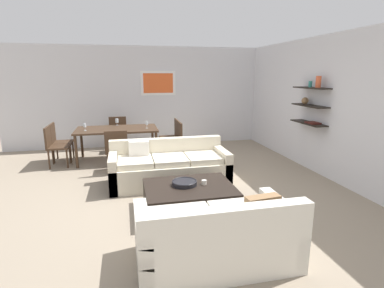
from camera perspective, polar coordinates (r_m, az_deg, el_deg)
The scene contains 18 objects.
ground_plane at distance 5.31m, azimuth -3.56°, elevation -8.59°, with size 18.00×18.00×0.00m, color gray.
back_wall_unit at distance 8.49m, azimuth -5.56°, elevation 8.99°, with size 8.40×0.09×2.70m.
right_wall_shelf_unit at distance 6.69m, azimuth 22.08°, elevation 6.93°, with size 0.34×8.20×2.70m.
sofa_beige at distance 5.52m, azimuth -4.40°, elevation -4.53°, with size 2.12×0.90×0.78m.
loveseat_white at distance 3.32m, azimuth 4.80°, elevation -17.23°, with size 1.67×0.90×0.78m.
coffee_table at distance 4.47m, azimuth -0.50°, elevation -10.27°, with size 1.28×0.98×0.38m.
decorative_bowl at distance 4.43m, azimuth -1.46°, elevation -7.36°, with size 0.37×0.37×0.07m.
candle_jar at distance 4.45m, azimuth 2.31°, elevation -7.28°, with size 0.07×0.07×0.07m, color silver.
dining_table at distance 7.10m, azimuth -14.09°, elevation 2.37°, with size 1.82×1.01×0.75m.
dining_chair_foot at distance 6.25m, azimuth -14.15°, elevation -0.77°, with size 0.44×0.44×0.88m.
dining_chair_left_far at distance 7.51m, azimuth -24.07°, elevation 0.79°, with size 0.44×0.44×0.88m.
dining_chair_right_far at distance 7.44m, azimuth -3.80°, elevation 1.82°, with size 0.44×0.44×0.88m.
dining_chair_head at distance 8.03m, azimuth -13.91°, elevation 2.30°, with size 0.44×0.44×0.88m.
dining_chair_right_near at distance 7.00m, azimuth -3.22°, elevation 1.10°, with size 0.44×0.44×0.88m.
dining_chair_left_near at distance 7.08m, azimuth -24.76°, elevation 0.02°, with size 0.44×0.44×0.88m.
wine_glass_head at distance 7.51m, azimuth -14.11°, elevation 4.30°, with size 0.08×0.08×0.16m.
wine_glass_right_near at distance 6.96m, azimuth -8.61°, elevation 3.92°, with size 0.06×0.06×0.17m.
wine_glass_left_near at distance 7.00m, azimuth -19.74°, elevation 3.28°, with size 0.06×0.06×0.16m.
Camera 1 is at (-0.77, -4.87, 1.97)m, focal length 28.03 mm.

